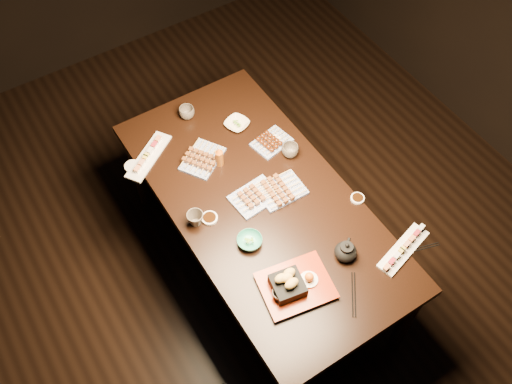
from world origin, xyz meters
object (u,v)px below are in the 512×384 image
yakitori_plate_left (202,156)px  teacup_mid_right (290,151)px  edamame_bowl_green (250,241)px  sushi_platter_near (404,248)px  teacup_near_left (280,295)px  sushi_platter_far (148,155)px  teacup_far_right (187,113)px  teapot (346,250)px  condiment_bottle (219,156)px  dining_table (261,237)px  tempura_tray (296,282)px  yakitori_plate_right (281,188)px  yakitori_plate_center (255,194)px  teacup_far_left (195,219)px  edamame_bowl_cream (237,124)px

yakitori_plate_left → teacup_mid_right: (0.43, -0.23, 0.01)m
edamame_bowl_green → sushi_platter_near: bearing=-35.4°
yakitori_plate_left → teacup_near_left: size_ratio=3.16×
sushi_platter_far → teacup_far_right: teacup_far_right is taller
teacup_mid_right → teapot: teapot is taller
condiment_bottle → dining_table: bearing=-79.9°
sushi_platter_near → edamame_bowl_green: (-0.63, 0.44, -0.00)m
edamame_bowl_green → tempura_tray: (0.06, -0.32, 0.04)m
yakitori_plate_right → teapot: 0.49m
edamame_bowl_green → teacup_far_right: 0.93m
yakitori_plate_center → edamame_bowl_green: yakitori_plate_center is taller
sushi_platter_near → yakitori_plate_left: size_ratio=1.37×
edamame_bowl_green → teacup_mid_right: size_ratio=1.37×
edamame_bowl_green → teacup_far_left: teacup_far_left is taller
yakitori_plate_left → tempura_tray: tempura_tray is taller
sushi_platter_far → teapot: 1.21m
dining_table → condiment_bottle: 0.55m
yakitori_plate_right → teacup_far_left: teacup_far_left is taller
teapot → edamame_bowl_green: bearing=100.1°
yakitori_plate_center → teacup_far_right: (-0.02, 0.70, 0.00)m
sushi_platter_near → yakitori_plate_right: bearing=102.0°
tempura_tray → teacup_far_right: 1.25m
yakitori_plate_right → edamame_bowl_green: (-0.31, -0.18, -0.01)m
sushi_platter_far → teacup_mid_right: bearing=115.0°
sushi_platter_far → teacup_far_right: 0.36m
sushi_platter_near → teacup_far_left: 1.06m
yakitori_plate_center → tempura_tray: (-0.11, -0.54, 0.03)m
sushi_platter_far → edamame_bowl_green: 0.79m
sushi_platter_far → edamame_bowl_cream: 0.54m
sushi_platter_near → tempura_tray: (-0.57, 0.12, 0.04)m
teapot → tempura_tray: bearing=143.2°
teacup_mid_right → edamame_bowl_green: bearing=-143.8°
edamame_bowl_green → edamame_bowl_cream: size_ratio=0.97×
tempura_tray → teacup_mid_right: bearing=67.9°
yakitori_plate_right → edamame_bowl_cream: size_ratio=1.87×
edamame_bowl_green → teacup_near_left: size_ratio=1.67×
dining_table → yakitori_plate_right: (0.12, -0.01, 0.41)m
yakitori_plate_left → tempura_tray: size_ratio=0.73×
yakitori_plate_right → yakitori_plate_left: bearing=122.2°
teacup_near_left → condiment_bottle: bearing=78.7°
dining_table → teacup_far_right: 0.84m
teacup_mid_right → condiment_bottle: condiment_bottle is taller
sushi_platter_far → edamame_bowl_green: sushi_platter_far is taller
sushi_platter_far → sushi_platter_near: bearing=89.8°
edamame_bowl_cream → yakitori_plate_left: bearing=-159.1°
teacup_near_left → teacup_far_left: (-0.13, 0.58, 0.00)m
yakitori_plate_left → edamame_bowl_cream: 0.31m
yakitori_plate_center → teacup_far_left: 0.34m
sushi_platter_far → edamame_bowl_green: size_ratio=2.78×
yakitori_plate_center → condiment_bottle: size_ratio=1.83×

